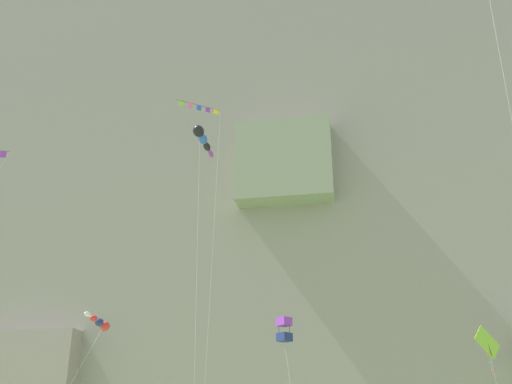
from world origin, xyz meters
The scene contains 6 objects.
cliff_face centered at (-0.02, 61.77, 33.82)m, with size 180.00×33.43×67.75m.
kite_windsock_far_left centered at (-11.07, 26.17, 10.49)m, with size 3.40×5.39×10.83m.
kite_windsock_upper_mid centered at (-3.00, 22.60, 22.64)m, with size 1.49×6.16×23.05m.
kite_banner_high_center centered at (-4.42, 26.86, 25.48)m, with size 3.59×4.46×28.29m.
kite_box_near_cliff centered at (0.87, 36.07, 11.21)m, with size 2.50×5.40×12.22m.
kite_diamond_high_left centered at (16.73, 35.10, 9.55)m, with size 2.13×2.18×10.97m.
Camera 1 is at (7.16, -12.20, 3.59)m, focal length 39.97 mm.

